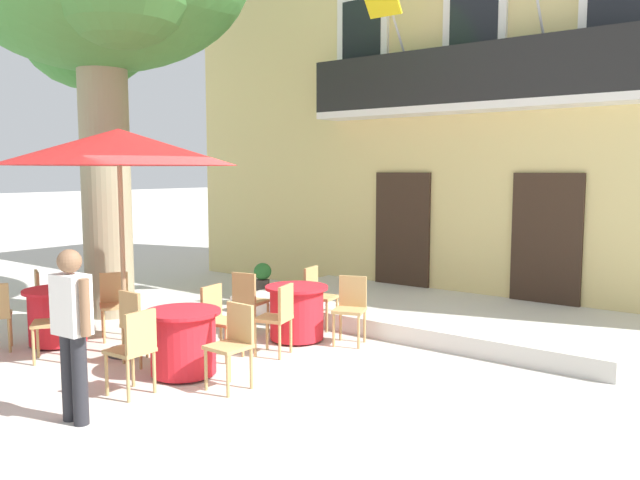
{
  "coord_description": "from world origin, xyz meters",
  "views": [
    {
      "loc": [
        4.88,
        -5.08,
        2.34
      ],
      "look_at": [
        -0.93,
        2.43,
        1.3
      ],
      "focal_mm": 35.81,
      "sensor_mm": 36.0,
      "label": 1
    }
  ],
  "objects_px": {
    "cafe_table_middle": "(297,312)",
    "cafe_chair_near_tree_1": "(233,340)",
    "cafe_umbrella": "(119,148)",
    "cafe_chair_middle_0": "(248,298)",
    "cafe_chair_middle_1": "(278,314)",
    "cafe_chair_near_tree_0": "(134,346)",
    "cafe_chair_middle_2": "(351,305)",
    "cafe_chair_front_2": "(46,297)",
    "cafe_table_front": "(57,316)",
    "ground_planter_left": "(263,278)",
    "cafe_chair_middle_3": "(317,293)",
    "cafe_chair_front_1": "(115,301)",
    "cafe_chair_front_0": "(56,318)",
    "cafe_chair_near_tree_3": "(138,322)",
    "cafe_chair_near_tree_2": "(218,316)",
    "cafe_table_near_tree": "(183,342)",
    "pedestrian_mid_plaza": "(72,326)"
  },
  "relations": [
    {
      "from": "cafe_umbrella",
      "to": "pedestrian_mid_plaza",
      "type": "height_order",
      "value": "cafe_umbrella"
    },
    {
      "from": "cafe_chair_middle_2",
      "to": "pedestrian_mid_plaza",
      "type": "bearing_deg",
      "value": -96.95
    },
    {
      "from": "pedestrian_mid_plaza",
      "to": "cafe_chair_front_0",
      "type": "bearing_deg",
      "value": 154.11
    },
    {
      "from": "cafe_chair_near_tree_3",
      "to": "cafe_chair_front_1",
      "type": "bearing_deg",
      "value": 156.07
    },
    {
      "from": "cafe_chair_near_tree_0",
      "to": "cafe_chair_front_1",
      "type": "xyz_separation_m",
      "value": [
        -2.16,
        1.26,
        0.0
      ]
    },
    {
      "from": "cafe_umbrella",
      "to": "cafe_chair_near_tree_1",
      "type": "bearing_deg",
      "value": -0.9
    },
    {
      "from": "cafe_chair_near_tree_1",
      "to": "cafe_chair_near_tree_2",
      "type": "height_order",
      "value": "same"
    },
    {
      "from": "cafe_chair_middle_0",
      "to": "cafe_chair_middle_1",
      "type": "distance_m",
      "value": 1.12
    },
    {
      "from": "cafe_chair_middle_3",
      "to": "ground_planter_left",
      "type": "xyz_separation_m",
      "value": [
        -2.18,
        1.17,
        -0.17
      ]
    },
    {
      "from": "cafe_umbrella",
      "to": "ground_planter_left",
      "type": "xyz_separation_m",
      "value": [
        -1.11,
        3.76,
        -2.25
      ]
    },
    {
      "from": "cafe_chair_front_1",
      "to": "cafe_chair_near_tree_0",
      "type": "bearing_deg",
      "value": -30.13
    },
    {
      "from": "cafe_chair_middle_3",
      "to": "cafe_table_front",
      "type": "relative_size",
      "value": 1.05
    },
    {
      "from": "cafe_chair_middle_2",
      "to": "cafe_chair_front_2",
      "type": "height_order",
      "value": "same"
    },
    {
      "from": "cafe_table_middle",
      "to": "cafe_chair_near_tree_1",
      "type": "bearing_deg",
      "value": -69.79
    },
    {
      "from": "cafe_chair_middle_0",
      "to": "cafe_chair_front_1",
      "type": "distance_m",
      "value": 1.85
    },
    {
      "from": "cafe_chair_near_tree_2",
      "to": "cafe_chair_middle_0",
      "type": "height_order",
      "value": "same"
    },
    {
      "from": "cafe_table_front",
      "to": "cafe_chair_front_2",
      "type": "bearing_deg",
      "value": 161.52
    },
    {
      "from": "cafe_chair_front_2",
      "to": "ground_planter_left",
      "type": "relative_size",
      "value": 1.41
    },
    {
      "from": "cafe_chair_near_tree_2",
      "to": "cafe_chair_middle_2",
      "type": "relative_size",
      "value": 1.0
    },
    {
      "from": "cafe_chair_front_0",
      "to": "ground_planter_left",
      "type": "bearing_deg",
      "value": 98.11
    },
    {
      "from": "cafe_chair_front_1",
      "to": "ground_planter_left",
      "type": "distance_m",
      "value": 3.36
    },
    {
      "from": "cafe_chair_near_tree_2",
      "to": "cafe_chair_middle_2",
      "type": "bearing_deg",
      "value": 59.57
    },
    {
      "from": "cafe_chair_front_1",
      "to": "cafe_chair_near_tree_1",
      "type": "bearing_deg",
      "value": -9.2
    },
    {
      "from": "cafe_chair_middle_1",
      "to": "cafe_chair_middle_0",
      "type": "bearing_deg",
      "value": 153.77
    },
    {
      "from": "cafe_chair_near_tree_0",
      "to": "cafe_chair_near_tree_1",
      "type": "bearing_deg",
      "value": 51.81
    },
    {
      "from": "cafe_chair_near_tree_3",
      "to": "cafe_chair_middle_2",
      "type": "height_order",
      "value": "same"
    },
    {
      "from": "cafe_chair_middle_1",
      "to": "ground_planter_left",
      "type": "relative_size",
      "value": 1.41
    },
    {
      "from": "cafe_chair_front_0",
      "to": "cafe_chair_front_1",
      "type": "xyz_separation_m",
      "value": [
        -0.33,
        1.07,
        0.0
      ]
    },
    {
      "from": "cafe_chair_middle_2",
      "to": "cafe_chair_front_2",
      "type": "bearing_deg",
      "value": -149.6
    },
    {
      "from": "cafe_chair_middle_3",
      "to": "cafe_table_front",
      "type": "distance_m",
      "value": 3.61
    },
    {
      "from": "cafe_table_front",
      "to": "cafe_chair_near_tree_3",
      "type": "bearing_deg",
      "value": 3.94
    },
    {
      "from": "cafe_chair_near_tree_0",
      "to": "cafe_chair_near_tree_1",
      "type": "relative_size",
      "value": 1.0
    },
    {
      "from": "cafe_umbrella",
      "to": "ground_planter_left",
      "type": "distance_m",
      "value": 4.52
    },
    {
      "from": "cafe_table_middle",
      "to": "cafe_umbrella",
      "type": "xyz_separation_m",
      "value": [
        -1.28,
        -1.87,
        2.22
      ]
    },
    {
      "from": "cafe_chair_near_tree_3",
      "to": "cafe_table_front",
      "type": "distance_m",
      "value": 1.62
    },
    {
      "from": "cafe_table_near_tree",
      "to": "cafe_table_front",
      "type": "height_order",
      "value": "same"
    },
    {
      "from": "cafe_table_middle",
      "to": "cafe_chair_front_0",
      "type": "relative_size",
      "value": 0.95
    },
    {
      "from": "cafe_chair_near_tree_2",
      "to": "cafe_chair_front_0",
      "type": "xyz_separation_m",
      "value": [
        -1.52,
        -1.29,
        0.0
      ]
    },
    {
      "from": "cafe_chair_middle_0",
      "to": "pedestrian_mid_plaza",
      "type": "distance_m",
      "value": 3.43
    },
    {
      "from": "cafe_chair_near_tree_1",
      "to": "cafe_chair_front_1",
      "type": "bearing_deg",
      "value": 170.8
    },
    {
      "from": "cafe_chair_middle_0",
      "to": "cafe_chair_front_2",
      "type": "distance_m",
      "value": 2.94
    },
    {
      "from": "cafe_chair_middle_0",
      "to": "cafe_table_front",
      "type": "distance_m",
      "value": 2.57
    },
    {
      "from": "cafe_chair_near_tree_1",
      "to": "cafe_table_front",
      "type": "height_order",
      "value": "cafe_chair_near_tree_1"
    },
    {
      "from": "cafe_table_middle",
      "to": "cafe_chair_middle_0",
      "type": "bearing_deg",
      "value": -164.45
    },
    {
      "from": "cafe_chair_near_tree_0",
      "to": "cafe_chair_middle_2",
      "type": "xyz_separation_m",
      "value": [
        0.61,
        3.04,
        0.0
      ]
    },
    {
      "from": "ground_planter_left",
      "to": "cafe_chair_near_tree_0",
      "type": "bearing_deg",
      "value": -61.86
    },
    {
      "from": "cafe_chair_near_tree_0",
      "to": "cafe_chair_front_1",
      "type": "relative_size",
      "value": 1.0
    },
    {
      "from": "cafe_chair_near_tree_0",
      "to": "cafe_chair_front_1",
      "type": "height_order",
      "value": "same"
    },
    {
      "from": "cafe_chair_near_tree_0",
      "to": "ground_planter_left",
      "type": "relative_size",
      "value": 1.41
    },
    {
      "from": "cafe_chair_middle_3",
      "to": "cafe_chair_near_tree_3",
      "type": "bearing_deg",
      "value": -102.2
    }
  ]
}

